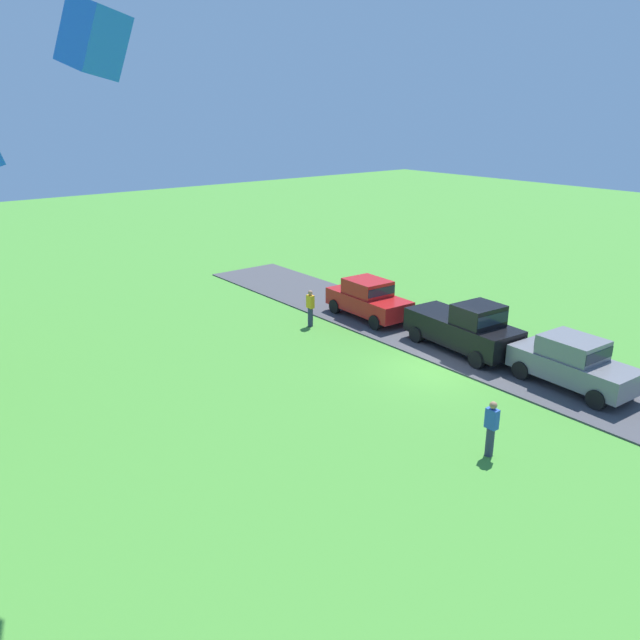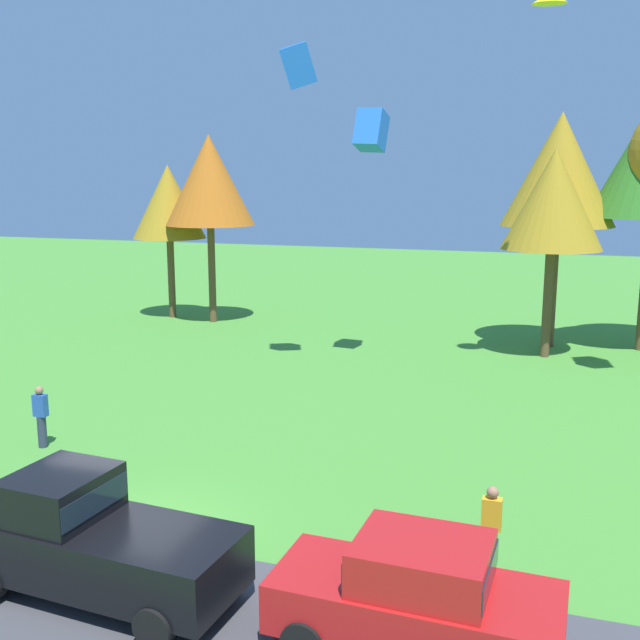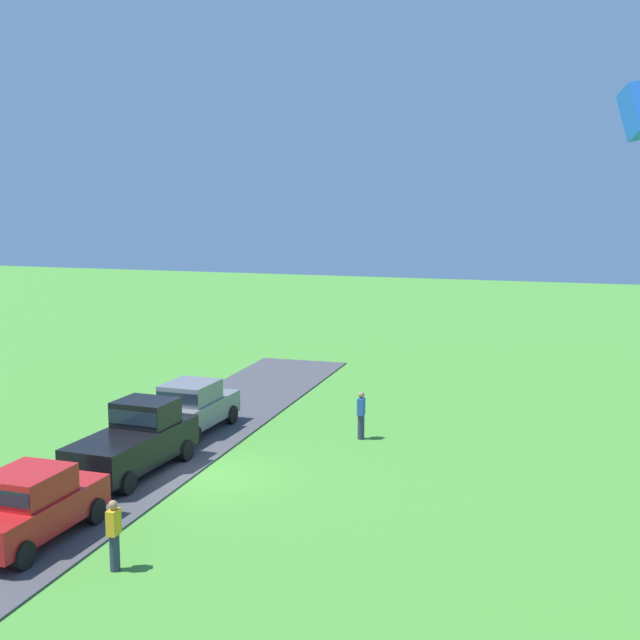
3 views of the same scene
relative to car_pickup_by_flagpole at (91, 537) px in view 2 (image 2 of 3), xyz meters
name	(u,v)px [view 2 (image 2 of 3)]	position (x,y,z in m)	size (l,w,h in m)	color
ground_plane	(139,536)	(-0.42, 2.16, -1.11)	(120.00, 120.00, 0.00)	#478E33
pavement_strip	(63,599)	(-0.42, -0.32, -1.08)	(36.00, 4.40, 0.06)	#424247
car_pickup_by_flagpole	(91,537)	(0.00, 0.00, 0.00)	(5.13, 2.35, 2.14)	black
car_sedan_near_entrance	(417,593)	(5.70, 0.12, -0.07)	(4.47, 2.10, 1.84)	red
person_watching_sky	(491,529)	(6.54, 2.93, -0.23)	(0.36, 0.24, 1.71)	#2D334C
person_beside_suv	(41,416)	(-5.64, 5.81, -0.23)	(0.36, 0.24, 1.71)	#2D334C
tree_right_of_center	(169,203)	(-11.58, 23.65, 4.76)	(3.67, 3.67, 7.75)	brown
tree_left_of_center	(209,181)	(-9.03, 23.18, 5.85)	(4.34, 4.34, 9.16)	brown
tree_far_right	(553,200)	(7.01, 20.74, 5.18)	(3.92, 3.92, 8.29)	brown
tree_center_back	(560,170)	(7.15, 22.70, 6.33)	(4.64, 4.64, 9.79)	brown
kite_box_topmost	(371,130)	(0.64, 16.78, 7.73)	(0.95, 0.95, 1.34)	blue
kite_box_low_drifter	(298,65)	(-1.32, 14.49, 9.75)	(0.93, 0.93, 1.31)	blue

